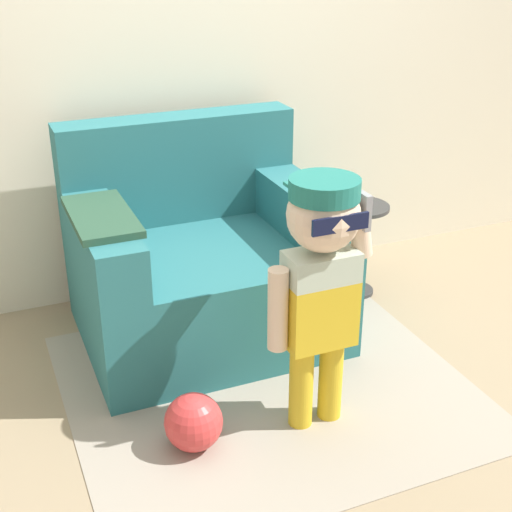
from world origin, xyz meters
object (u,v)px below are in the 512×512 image
Objects in this scene: person_child at (321,267)px; toy_ball at (194,422)px; side_table at (358,241)px; armchair at (201,263)px.

toy_ball is (-0.48, 0.03, -0.55)m from person_child.
side_table is at bearing 35.78° from toy_ball.
toy_ball is at bearing -111.17° from armchair.
person_child is at bearing -128.13° from side_table.
armchair reaches higher than toy_ball.
armchair is at bearing 68.83° from toy_ball.
armchair is 5.27× the size of toy_ball.
toy_ball is at bearing -144.22° from side_table.
side_table reaches higher than toy_ball.
person_child is 2.02× the size of side_table.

